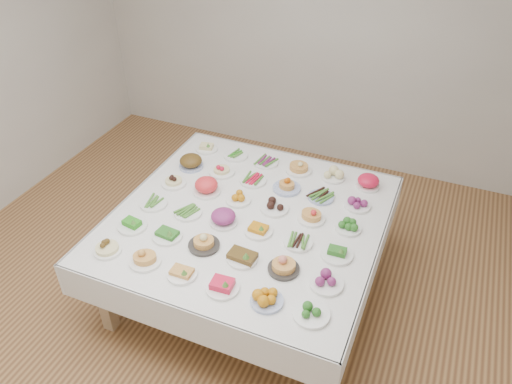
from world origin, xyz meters
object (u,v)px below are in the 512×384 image
at_px(display_table, 248,224).
at_px(dish_35, 368,181).
at_px(dish_18, 174,180).
at_px(dish_0, 107,246).

xyz_separation_m(display_table, dish_35, (0.75, 0.74, 0.13)).
bearing_deg(dish_18, dish_35, 21.66).
bearing_deg(dish_0, dish_35, 44.84).
bearing_deg(display_table, dish_35, 44.63).
xyz_separation_m(dish_0, dish_18, (0.00, 0.89, -0.01)).
distance_m(display_table, dish_35, 1.06).
distance_m(display_table, dish_0, 1.06).
relative_size(display_table, dish_35, 9.88).
xyz_separation_m(display_table, dish_0, (-0.74, -0.74, 0.13)).
height_order(dish_18, dish_35, dish_35).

